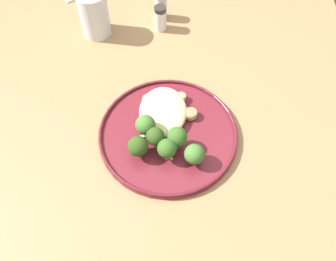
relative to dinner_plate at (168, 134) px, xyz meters
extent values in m
plane|color=#2D2B28|center=(0.02, -0.04, -0.75)|extent=(6.00, 6.00, 0.00)
cube|color=#9E754C|center=(0.02, -0.04, -0.03)|extent=(1.40, 1.00, 0.04)
cube|color=olive|center=(-0.62, -0.48, -0.40)|extent=(0.06, 0.06, 0.70)
cube|color=olive|center=(-0.62, 0.40, -0.40)|extent=(0.06, 0.06, 0.70)
cylinder|color=maroon|center=(0.00, 0.00, 0.00)|extent=(0.29, 0.29, 0.01)
torus|color=maroon|center=(0.00, 0.00, 0.01)|extent=(0.29, 0.29, 0.01)
ellipsoid|color=beige|center=(-0.05, -0.01, 0.02)|extent=(0.13, 0.10, 0.03)
cylinder|color=#E5C689|center=(-0.09, 0.03, 0.01)|extent=(0.02, 0.02, 0.01)
cylinder|color=#958159|center=(-0.09, 0.03, 0.02)|extent=(0.02, 0.02, 0.00)
cylinder|color=#E5C689|center=(-0.08, -0.05, 0.01)|extent=(0.03, 0.03, 0.01)
cylinder|color=#958159|center=(-0.08, -0.05, 0.02)|extent=(0.03, 0.03, 0.00)
cylinder|color=beige|center=(-0.08, -0.01, 0.01)|extent=(0.03, 0.03, 0.02)
cylinder|color=#988766|center=(-0.08, -0.01, 0.02)|extent=(0.03, 0.03, 0.00)
cylinder|color=#DBB77A|center=(-0.03, 0.00, 0.01)|extent=(0.03, 0.03, 0.01)
cylinder|color=#8E774F|center=(-0.03, 0.00, 0.02)|extent=(0.03, 0.03, 0.00)
cylinder|color=#E5C689|center=(-0.06, 0.00, 0.01)|extent=(0.02, 0.02, 0.01)
cylinder|color=#958159|center=(-0.06, 0.00, 0.02)|extent=(0.02, 0.02, 0.00)
cylinder|color=#DBB77A|center=(-0.04, -0.05, 0.01)|extent=(0.03, 0.03, 0.02)
cylinder|color=#8E774F|center=(-0.04, -0.05, 0.02)|extent=(0.03, 0.03, 0.00)
cylinder|color=#DBB77A|center=(-0.04, 0.05, 0.01)|extent=(0.03, 0.03, 0.01)
cylinder|color=#8E774F|center=(-0.04, 0.05, 0.02)|extent=(0.03, 0.03, 0.00)
cylinder|color=#89A356|center=(0.07, 0.05, 0.01)|extent=(0.01, 0.01, 0.02)
sphere|color=#42702D|center=(0.07, 0.05, 0.03)|extent=(0.04, 0.04, 0.04)
cylinder|color=#89A356|center=(0.06, 0.00, 0.01)|extent=(0.02, 0.02, 0.02)
sphere|color=#386023|center=(0.06, 0.00, 0.04)|extent=(0.04, 0.04, 0.04)
cylinder|color=#89A356|center=(0.03, 0.02, 0.01)|extent=(0.02, 0.02, 0.02)
sphere|color=#386023|center=(0.03, 0.02, 0.04)|extent=(0.04, 0.04, 0.04)
cylinder|color=#7A994C|center=(0.05, -0.06, 0.01)|extent=(0.02, 0.02, 0.02)
sphere|color=#2D4C19|center=(0.05, -0.06, 0.03)|extent=(0.04, 0.04, 0.04)
cylinder|color=#89A356|center=(0.01, -0.05, 0.01)|extent=(0.01, 0.01, 0.03)
sphere|color=#42702D|center=(0.01, -0.05, 0.04)|extent=(0.04, 0.04, 0.04)
cylinder|color=#7A994C|center=(0.03, -0.02, 0.01)|extent=(0.01, 0.01, 0.02)
sphere|color=#2D4C19|center=(0.03, -0.02, 0.04)|extent=(0.04, 0.04, 0.04)
cube|color=silver|center=(0.01, -0.04, 0.01)|extent=(0.02, 0.04, 0.00)
cube|color=silver|center=(0.05, 0.00, 0.01)|extent=(0.04, 0.03, 0.00)
cylinder|color=silver|center=(-0.32, -0.19, 0.05)|extent=(0.07, 0.07, 0.12)
cylinder|color=#936028|center=(-0.32, -0.19, 0.02)|extent=(0.06, 0.06, 0.06)
cylinder|color=white|center=(-0.38, -0.03, 0.02)|extent=(0.03, 0.03, 0.05)
cylinder|color=white|center=(-0.34, -0.03, 0.02)|extent=(0.03, 0.03, 0.05)
cylinder|color=#332D28|center=(-0.34, -0.03, 0.05)|extent=(0.03, 0.03, 0.01)
camera|label=1|loc=(0.41, 0.01, 0.62)|focal=37.94mm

